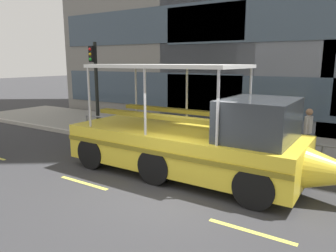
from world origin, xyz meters
name	(u,v)px	position (x,y,z in m)	size (l,w,h in m)	color
ground_plane	(171,192)	(0.00, 0.00, 0.00)	(120.00, 120.00, 0.00)	#333335
sidewalk	(245,143)	(0.00, 5.60, 0.09)	(32.00, 4.80, 0.18)	gray
curb_edge	(220,159)	(0.00, 3.11, 0.09)	(32.00, 0.18, 0.18)	#B2ADA3
lane_centreline	(153,203)	(0.00, -0.81, 0.00)	(25.80, 0.12, 0.01)	#DBD64C
curb_guardrail	(202,136)	(-0.86, 3.45, 0.71)	(11.95, 0.09, 0.78)	gray
traffic_light_pole	(95,77)	(-6.73, 4.04, 2.63)	(0.24, 0.46, 4.04)	black
duck_tour_boat	(197,142)	(-0.01, 1.43, 1.05)	(8.71, 2.68, 3.26)	yellow
pedestrian_near_bow	(308,128)	(2.46, 4.61, 1.17)	(0.23, 0.47, 1.65)	black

